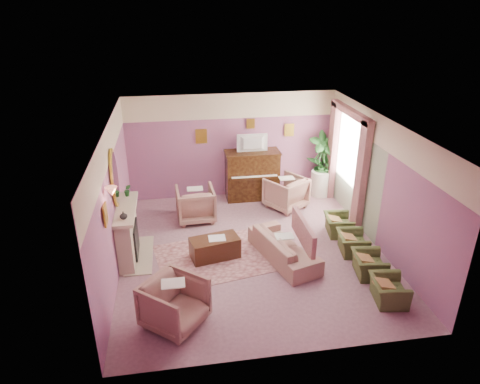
{
  "coord_description": "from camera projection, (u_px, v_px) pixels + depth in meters",
  "views": [
    {
      "loc": [
        -1.51,
        -7.76,
        4.98
      ],
      "look_at": [
        -0.19,
        0.4,
        1.23
      ],
      "focal_mm": 32.0,
      "sensor_mm": 36.0,
      "label": 1
    }
  ],
  "objects": [
    {
      "name": "mantel_plant",
      "position": [
        127.0,
        190.0,
        9.02
      ],
      "size": [
        0.16,
        0.16,
        0.28
      ],
      "primitive_type": "imported",
      "color": "#245E25",
      "rests_on": "mantel_shelf"
    },
    {
      "name": "olive_chair_c",
      "position": [
        352.0,
        240.0,
        9.08
      ],
      "size": [
        0.49,
        0.69,
        0.6
      ],
      "primitive_type": "imported",
      "color": "#485529",
      "rests_on": "floor"
    },
    {
      "name": "curtain_right",
      "position": [
        332.0,
        151.0,
        11.31
      ],
      "size": [
        0.16,
        0.34,
        2.6
      ],
      "primitive_type": "cube",
      "color": "#985C60",
      "rests_on": "floor"
    },
    {
      "name": "sconce_shade",
      "position": [
        111.0,
        191.0,
        7.29
      ],
      "size": [
        0.2,
        0.2,
        0.16
      ],
      "primitive_type": "cone",
      "color": "#FF8D6F",
      "rests_on": "wall_left"
    },
    {
      "name": "coffee_table",
      "position": [
        215.0,
        248.0,
        8.94
      ],
      "size": [
        1.08,
        0.7,
        0.45
      ],
      "primitive_type": "cube",
      "rotation": [
        0.0,
        0.0,
        0.21
      ],
      "color": "#402414",
      "rests_on": "floor"
    },
    {
      "name": "fireplace_inset",
      "position": [
        133.0,
        240.0,
        8.9
      ],
      "size": [
        0.18,
        0.72,
        0.68
      ],
      "primitive_type": "cube",
      "color": "black",
      "rests_on": "floor"
    },
    {
      "name": "side_table",
      "position": [
        320.0,
        183.0,
        11.75
      ],
      "size": [
        0.52,
        0.52,
        0.7
      ],
      "primitive_type": "cylinder",
      "color": "white",
      "rests_on": "floor"
    },
    {
      "name": "wall_left",
      "position": [
        113.0,
        201.0,
        8.27
      ],
      "size": [
        0.02,
        6.0,
        2.8
      ],
      "primitive_type": "cube",
      "color": "#885987",
      "rests_on": "floor"
    },
    {
      "name": "olive_chair_b",
      "position": [
        369.0,
        261.0,
        8.34
      ],
      "size": [
        0.49,
        0.69,
        0.6
      ],
      "primitive_type": "imported",
      "color": "#485529",
      "rests_on": "floor"
    },
    {
      "name": "sofa",
      "position": [
        284.0,
        243.0,
        8.83
      ],
      "size": [
        0.62,
        1.87,
        0.76
      ],
      "primitive_type": "imported",
      "color": "tan",
      "rests_on": "floor"
    },
    {
      "name": "print_back_left",
      "position": [
        201.0,
        136.0,
        11.09
      ],
      "size": [
        0.3,
        0.03,
        0.38
      ],
      "primitive_type": "cube",
      "color": "gold",
      "rests_on": "wall_back"
    },
    {
      "name": "print_left_wall",
      "position": [
        105.0,
        215.0,
        7.07
      ],
      "size": [
        0.03,
        0.28,
        0.36
      ],
      "primitive_type": "cube",
      "color": "gold",
      "rests_on": "wall_left"
    },
    {
      "name": "mantel_vase",
      "position": [
        123.0,
        215.0,
        8.1
      ],
      "size": [
        0.16,
        0.16,
        0.16
      ],
      "primitive_type": "imported",
      "color": "#FCECC5",
      "rests_on": "mantel_shelf"
    },
    {
      "name": "side_plant_big",
      "position": [
        322.0,
        166.0,
        11.53
      ],
      "size": [
        0.3,
        0.3,
        0.34
      ],
      "primitive_type": "imported",
      "color": "#245E25",
      "rests_on": "side_table"
    },
    {
      "name": "area_rug",
      "position": [
        218.0,
        257.0,
        9.02
      ],
      "size": [
        2.79,
        2.23,
        0.01
      ],
      "primitive_type": "cube",
      "rotation": [
        0.0,
        0.0,
        0.19
      ],
      "color": "#A96D6E",
      "rests_on": "floor"
    },
    {
      "name": "ceiling",
      "position": [
        253.0,
        125.0,
        8.09
      ],
      "size": [
        5.5,
        6.0,
        0.01
      ],
      "primitive_type": "cube",
      "color": "white",
      "rests_on": "wall_back"
    },
    {
      "name": "mirror_frame",
      "position": [
        114.0,
        178.0,
        8.3
      ],
      "size": [
        0.04,
        0.72,
        1.2
      ],
      "primitive_type": "ellipsoid",
      "color": "gold",
      "rests_on": "wall_left"
    },
    {
      "name": "palm_pot",
      "position": [
        320.0,
        188.0,
        11.89
      ],
      "size": [
        0.34,
        0.34,
        0.34
      ],
      "primitive_type": "cylinder",
      "color": "brown",
      "rests_on": "floor"
    },
    {
      "name": "wall_back",
      "position": [
        232.0,
        146.0,
        11.37
      ],
      "size": [
        5.5,
        0.02,
        2.8
      ],
      "primitive_type": "cube",
      "color": "#885987",
      "rests_on": "floor"
    },
    {
      "name": "television",
      "position": [
        253.0,
        142.0,
        11.03
      ],
      "size": [
        0.8,
        0.12,
        0.48
      ],
      "primitive_type": "imported",
      "color": "black",
      "rests_on": "piano"
    },
    {
      "name": "floor",
      "position": [
        252.0,
        251.0,
        9.25
      ],
      "size": [
        5.5,
        6.0,
        0.01
      ],
      "primitive_type": "cube",
      "color": "gray",
      "rests_on": "ground"
    },
    {
      "name": "hearth",
      "position": [
        140.0,
        255.0,
        9.08
      ],
      "size": [
        0.55,
        1.5,
        0.02
      ],
      "primitive_type": "cube",
      "color": "#BAAC8D",
      "rests_on": "floor"
    },
    {
      "name": "pelmet",
      "position": [
        351.0,
        112.0,
        9.97
      ],
      "size": [
        0.16,
        2.2,
        0.16
      ],
      "primitive_type": "cube",
      "color": "#985C60",
      "rests_on": "wall_right"
    },
    {
      "name": "table_paper",
      "position": [
        217.0,
        238.0,
        8.85
      ],
      "size": [
        0.35,
        0.28,
        0.01
      ],
      "primitive_type": "cube",
      "color": "white",
      "rests_on": "coffee_table"
    },
    {
      "name": "floral_armchair_left",
      "position": [
        196.0,
        202.0,
        10.39
      ],
      "size": [
        0.89,
        0.89,
        0.93
      ],
      "primitive_type": "imported",
      "color": "tan",
      "rests_on": "floor"
    },
    {
      "name": "wall_right",
      "position": [
        380.0,
        183.0,
        9.07
      ],
      "size": [
        0.02,
        6.0,
        2.8
      ],
      "primitive_type": "cube",
      "color": "#885987",
      "rests_on": "floor"
    },
    {
      "name": "piano",
      "position": [
        252.0,
        175.0,
        11.46
      ],
      "size": [
        1.4,
        0.6,
        1.3
      ],
      "primitive_type": "cube",
      "color": "#351D0C",
      "rests_on": "floor"
    },
    {
      "name": "picture_rail_band",
      "position": [
        231.0,
        106.0,
        10.92
      ],
      "size": [
        5.5,
        0.01,
        0.65
      ],
      "primitive_type": "cube",
      "color": "#FCECC5",
      "rests_on": "wall_back"
    },
    {
      "name": "wall_front",
      "position": [
        292.0,
        279.0,
        5.97
      ],
      "size": [
        5.5,
        0.02,
        2.8
      ],
      "primitive_type": "cube",
      "color": "#885987",
      "rests_on": "floor"
    },
    {
      "name": "stripe_panel",
      "position": [
        353.0,
        175.0,
        10.37
      ],
      "size": [
        0.01,
        3.0,
        2.15
      ],
      "primitive_type": "cube",
      "color": "#9DAB8E",
      "rests_on": "wall_right"
    },
    {
      "name": "fireplace_surround",
      "position": [
        127.0,
        234.0,
        8.83
      ],
      "size": [
        0.3,
        1.4,
        1.1
      ],
      "primitive_type": "cube",
      "color": "#BAAC8D",
      "rests_on": "floor"
    },
    {
      "name": "palm_plant",
      "position": [
        322.0,
        158.0,
        11.53
      ],
      "size": [
        0.76,
        0.76,
        1.44
      ],
      "primitive_type": "imported",
      "color": "#245E25",
      "rests_on": "palm_pot"
    },
    {
      "name": "piano_keys",
      "position": [
        255.0,
        177.0,
        11.1
      ],
      "size": [
        1.2,
        0.08,
        0.02
      ],
      "primitive_type": "cube",
      "color": "white",
      "rests_on": "piano"
    },
    {
      "name": "piano_keyshelf",
      "position": [
        255.0,
        178.0,
        11.12
      ],
      "size": [
        1.3,
        0.12,
        0.06
      ],
      "primitive_type": "cube",
      "color": "#351D0C",
      "rests_on": "piano"
    },
    {
      "name": "side_plant_small",
      "position": [
        327.0,
        168.0,
        11.47
      ],
      "size": [
        0.16,
        0.16,
        0.28
      ],
      "primitive_type": "imported",
      "color": "#245E25",
      "rests_on": "side_table"
    },
    {
      "name": "fire_ember",
      "position": [
        136.0,
        247.0,
        8.98
      ],
      "size": [
        0.06,
        0.54,
        0.1
      ],
      "primitive_type": "cube",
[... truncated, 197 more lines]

